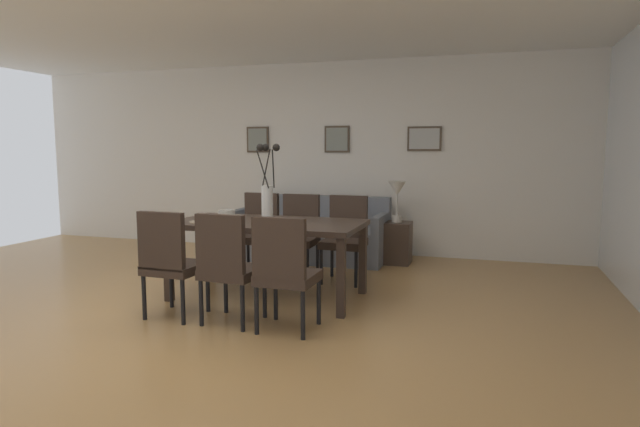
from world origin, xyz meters
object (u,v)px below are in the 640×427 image
dining_chair_mid_right (346,234)px  sofa (310,237)px  framed_picture_right (424,139)px  dining_chair_mid_left (285,268)px  dining_chair_far_left (228,263)px  bowl_near_right (227,213)px  side_table (396,243)px  centerpiece_vase (267,192)px  dining_chair_near_left (170,259)px  dining_chair_near_right (258,229)px  bowl_near_left (206,218)px  dining_chair_far_right (298,232)px  dining_table (268,229)px  framed_picture_center (337,139)px  framed_picture_left (258,140)px  table_lamp (397,192)px

dining_chair_mid_right → sofa: 1.29m
sofa → framed_picture_right: bearing=21.2°
dining_chair_mid_left → sofa: bearing=104.8°
dining_chair_mid_left → sofa: size_ratio=0.46×
dining_chair_far_left → framed_picture_right: framed_picture_right is taller
bowl_near_right → side_table: size_ratio=0.33×
dining_chair_far_left → centerpiece_vase: 0.99m
dining_chair_near_left → dining_chair_near_right: (0.01, 1.75, 0.00)m
bowl_near_left → side_table: bearing=55.4°
dining_chair_far_right → sofa: bearing=101.8°
centerpiece_vase → bowl_near_right: bearing=159.1°
dining_chair_far_left → bowl_near_right: dining_chair_far_left is taller
centerpiece_vase → side_table: size_ratio=1.41×
dining_table → dining_chair_far_right: size_ratio=1.96×
framed_picture_center → dining_chair_near_left: bearing=-99.1°
dining_chair_near_right → framed_picture_left: bearing=113.5°
dining_chair_near_right → dining_chair_mid_left: (1.03, -1.79, 0.00)m
dining_chair_mid_left → framed_picture_left: (-1.70, 3.32, 1.05)m
dining_table → dining_chair_mid_left: (0.52, -0.89, -0.15)m
dining_chair_near_left → dining_chair_near_right: size_ratio=1.00×
dining_chair_far_left → framed_picture_center: size_ratio=2.56×
dining_chair_near_right → bowl_near_right: 0.74m
dining_chair_mid_left → dining_chair_mid_right: bearing=89.3°
dining_table → bowl_near_left: 0.59m
sofa → framed_picture_right: 1.97m
dining_chair_near_right → dining_chair_mid_left: size_ratio=1.00×
dining_chair_far_right → dining_chair_mid_left: bearing=-73.4°
dining_chair_near_left → sofa: 2.77m
sofa → framed_picture_right: framed_picture_right is taller
sofa → dining_chair_mid_right: bearing=-53.4°
dining_chair_mid_right → dining_table: bearing=-121.9°
bowl_near_right → framed_picture_left: bearing=106.0°
dining_chair_far_right → centerpiece_vase: 1.01m
dining_table → dining_chair_near_right: dining_chair_near_right is taller
dining_chair_near_left → dining_chair_far_right: (0.52, 1.72, 0.00)m
sofa → dining_chair_near_right: bearing=-106.4°
dining_chair_far_left → dining_chair_far_right: 1.72m
bowl_near_right → framed_picture_center: size_ratio=0.47×
dining_chair_far_right → centerpiece_vase: bearing=-89.7°
framed_picture_center → framed_picture_right: bearing=-0.0°
dining_table → framed_picture_left: 2.85m
side_table → framed_picture_center: 1.67m
bowl_near_right → table_lamp: bearing=49.3°
dining_chair_near_left → side_table: size_ratio=1.77×
dining_chair_far_right → dining_chair_mid_left: size_ratio=1.00×
bowl_near_left → dining_chair_far_left: bearing=-49.2°
dining_chair_near_right → bowl_near_right: size_ratio=5.41×
table_lamp → framed_picture_left: (-2.10, 0.52, 0.66)m
dining_table → dining_chair_near_right: (-0.51, 0.90, -0.15)m
dining_chair_far_right → side_table: 1.41m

